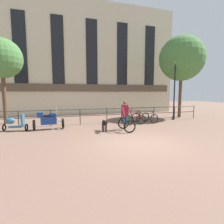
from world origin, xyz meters
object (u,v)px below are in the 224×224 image
Objects in this scene: dog at (105,123)px; parked_motorcycle at (48,120)px; parked_bicycle_near_lamp at (127,119)px; parked_scooter at (14,123)px; street_lamp at (175,86)px; cyclist_with_bike at (126,117)px; parked_bicycle_mid_right at (150,117)px; parked_bicycle_mid_left at (139,118)px.

parked_motorcycle reaches higher than dog.
parked_bicycle_near_lamp is 0.90× the size of parked_scooter.
parked_bicycle_near_lamp is 4.88m from street_lamp.
cyclist_with_bike is at bearing 74.87° from parked_bicycle_near_lamp.
dog is at bearing -158.15° from street_lamp.
parked_scooter is at bearing 83.31° from parked_motorcycle.
parked_bicycle_near_lamp and parked_bicycle_mid_right have the same top height.
dog is at bearing 39.62° from parked_bicycle_mid_left.
street_lamp is (9.37, 1.07, 2.07)m from parked_motorcycle.
parked_bicycle_mid_left is (1.74, 1.94, -0.41)m from cyclist_with_bike.
parked_bicycle_near_lamp is 0.25× the size of street_lamp.
parked_scooter is 11.44m from street_lamp.
cyclist_with_bike is at bearing -153.09° from street_lamp.
street_lamp is (11.19, 0.95, 2.17)m from parked_scooter.
street_lamp reaches higher than parked_bicycle_mid_left.
cyclist_with_bike is 6.29m from parked_scooter.
parked_bicycle_mid_right is at bearing 39.47° from cyclist_with_bike.
parked_motorcycle reaches higher than parked_bicycle_mid_right.
parked_bicycle_mid_right is 3.44m from street_lamp.
parked_bicycle_near_lamp is at bearing 7.22° from parked_bicycle_mid_left.
parked_scooter is (-8.69, -0.29, 0.10)m from parked_bicycle_mid_right.
dog is at bearing -119.04° from parked_motorcycle.
parked_bicycle_mid_right is (0.89, -0.00, 0.00)m from parked_bicycle_mid_left.
street_lamp is (2.50, 0.66, 2.27)m from parked_bicycle_mid_right.
parked_bicycle_mid_left is (0.89, -0.00, 0.00)m from parked_bicycle_near_lamp.
street_lamp reaches higher than parked_scooter.
street_lamp is at bearing -172.18° from parked_bicycle_mid_right.
parked_scooter is (-6.92, -0.29, 0.10)m from parked_bicycle_near_lamp.
parked_motorcycle is 5.12m from parked_bicycle_near_lamp.
parked_motorcycle reaches higher than parked_bicycle_mid_left.
parked_bicycle_mid_left is 4.13m from street_lamp.
parked_motorcycle is 0.37× the size of street_lamp.
cyclist_with_bike is at bearing -93.64° from parked_scooter.
dog is 3.52m from parked_bicycle_mid_left.
street_lamp is at bearing -162.49° from parked_bicycle_near_lamp.
parked_bicycle_near_lamp is at bearing 69.25° from cyclist_with_bike.
parked_bicycle_mid_right is (1.78, -0.00, 0.00)m from parked_bicycle_near_lamp.
parked_bicycle_mid_left is at bearing 51.12° from cyclist_with_bike.
parked_motorcycle is 9.66m from street_lamp.
street_lamp is at bearing 29.97° from cyclist_with_bike.
parked_scooter reaches higher than parked_bicycle_near_lamp.
cyclist_with_bike is 0.36× the size of street_lamp.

